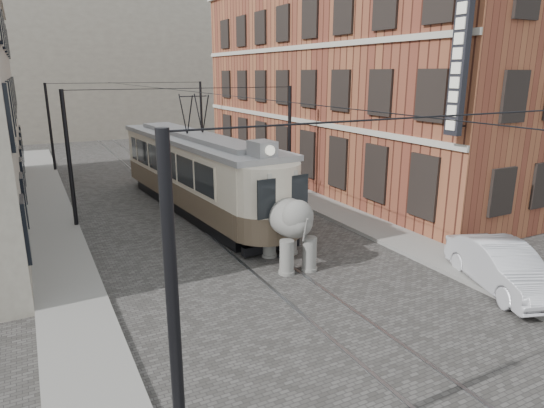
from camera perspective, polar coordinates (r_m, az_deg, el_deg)
ground at (r=18.62m, az=-2.97°, el=-5.51°), size 120.00×120.00×0.00m
tram_rails at (r=18.61m, az=-2.97°, el=-5.48°), size 1.54×80.00×0.02m
sidewalk_right at (r=21.61m, az=11.70°, el=-2.61°), size 2.00×60.00×0.15m
sidewalk_left at (r=17.19m, az=-23.33°, el=-8.39°), size 2.00×60.00×0.15m
brick_building at (r=30.77m, az=9.06°, el=14.05°), size 8.00×26.00×12.00m
distant_block at (r=56.32m, az=-20.73°, el=14.85°), size 28.00×10.00×14.00m
catenary at (r=22.29m, az=-8.89°, el=5.83°), size 11.00×30.20×6.00m
tram at (r=23.51m, az=-9.09°, el=5.86°), size 4.06×14.39×5.63m
elephant at (r=16.94m, az=2.03°, el=-2.88°), size 2.86×4.58×2.66m
parked_car at (r=16.81m, az=25.86°, el=-6.75°), size 3.02×4.82×1.50m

